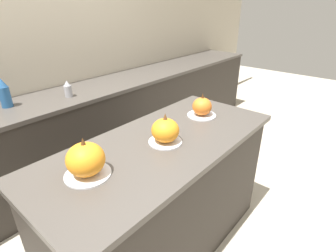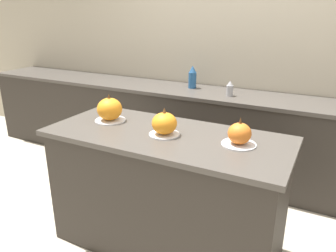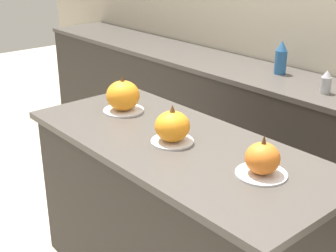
{
  "view_description": "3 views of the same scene",
  "coord_description": "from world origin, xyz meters",
  "px_view_note": "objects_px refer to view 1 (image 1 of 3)",
  "views": [
    {
      "loc": [
        -1.04,
        -0.93,
        1.65
      ],
      "look_at": [
        -0.01,
        -0.05,
        1.0
      ],
      "focal_mm": 28.0,
      "sensor_mm": 36.0,
      "label": 1
    },
    {
      "loc": [
        0.95,
        -1.79,
        1.65
      ],
      "look_at": [
        -0.01,
        0.05,
        0.92
      ],
      "focal_mm": 35.0,
      "sensor_mm": 36.0,
      "label": 2
    },
    {
      "loc": [
        1.51,
        -1.34,
        1.78
      ],
      "look_at": [
        -0.07,
        0.01,
        0.93
      ],
      "focal_mm": 50.0,
      "sensor_mm": 36.0,
      "label": 3
    }
  ],
  "objects_px": {
    "pumpkin_cake_left": "(86,160)",
    "pumpkin_cake_center": "(166,131)",
    "bottle_short": "(68,89)",
    "pumpkin_cake_right": "(202,107)",
    "bottle_tall": "(4,93)"
  },
  "relations": [
    {
      "from": "pumpkin_cake_left",
      "to": "pumpkin_cake_right",
      "type": "relative_size",
      "value": 1.06
    },
    {
      "from": "pumpkin_cake_left",
      "to": "bottle_short",
      "type": "bearing_deg",
      "value": 63.17
    },
    {
      "from": "pumpkin_cake_center",
      "to": "pumpkin_cake_right",
      "type": "xyz_separation_m",
      "value": [
        0.48,
        0.06,
        -0.01
      ]
    },
    {
      "from": "pumpkin_cake_left",
      "to": "bottle_tall",
      "type": "bearing_deg",
      "value": 84.91
    },
    {
      "from": "pumpkin_cake_right",
      "to": "pumpkin_cake_left",
      "type": "bearing_deg",
      "value": 179.3
    },
    {
      "from": "bottle_short",
      "to": "pumpkin_cake_right",
      "type": "bearing_deg",
      "value": -69.75
    },
    {
      "from": "pumpkin_cake_left",
      "to": "pumpkin_cake_center",
      "type": "height_order",
      "value": "pumpkin_cake_left"
    },
    {
      "from": "pumpkin_cake_left",
      "to": "bottle_short",
      "type": "height_order",
      "value": "pumpkin_cake_left"
    },
    {
      "from": "pumpkin_cake_center",
      "to": "pumpkin_cake_right",
      "type": "height_order",
      "value": "pumpkin_cake_center"
    },
    {
      "from": "pumpkin_cake_left",
      "to": "pumpkin_cake_right",
      "type": "xyz_separation_m",
      "value": [
        0.97,
        -0.01,
        -0.02
      ]
    },
    {
      "from": "pumpkin_cake_center",
      "to": "bottle_short",
      "type": "height_order",
      "value": "pumpkin_cake_center"
    },
    {
      "from": "pumpkin_cake_right",
      "to": "bottle_tall",
      "type": "bearing_deg",
      "value": 124.19
    },
    {
      "from": "pumpkin_cake_right",
      "to": "pumpkin_cake_center",
      "type": "bearing_deg",
      "value": -172.82
    },
    {
      "from": "pumpkin_cake_left",
      "to": "bottle_tall",
      "type": "relative_size",
      "value": 0.97
    },
    {
      "from": "pumpkin_cake_center",
      "to": "bottle_tall",
      "type": "relative_size",
      "value": 0.87
    }
  ]
}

